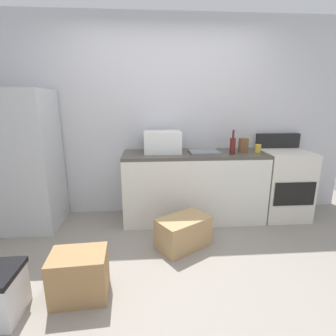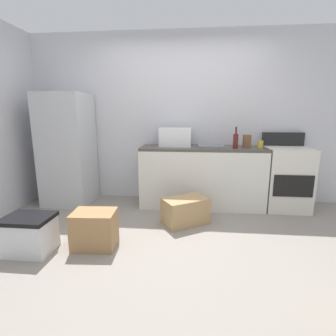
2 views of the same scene
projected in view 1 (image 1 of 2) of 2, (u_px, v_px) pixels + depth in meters
ground_plane at (181, 277)px, 2.33m from camera, size 6.00×6.00×0.00m
wall_back at (169, 119)px, 3.50m from camera, size 5.00×0.10×2.60m
kitchen_counter at (193, 186)px, 3.40m from camera, size 1.80×0.60×0.90m
refrigerator at (26, 161)px, 3.11m from camera, size 0.68×0.66×1.67m
stove_oven at (282, 183)px, 3.49m from camera, size 0.60×0.61×1.10m
microwave at (162, 142)px, 3.27m from camera, size 0.46×0.34×0.27m
sink_basin at (204, 152)px, 3.25m from camera, size 0.36×0.32×0.03m
wine_bottle at (233, 145)px, 3.17m from camera, size 0.07×0.07×0.30m
coffee_mug at (258, 148)px, 3.30m from camera, size 0.08×0.08×0.10m
knife_block at (243, 145)px, 3.29m from camera, size 0.10×0.10×0.18m
cardboard_box_medium at (183, 232)px, 2.78m from camera, size 0.64×0.58×0.33m
cardboard_box_small at (79, 275)px, 2.06m from camera, size 0.46×0.35×0.38m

